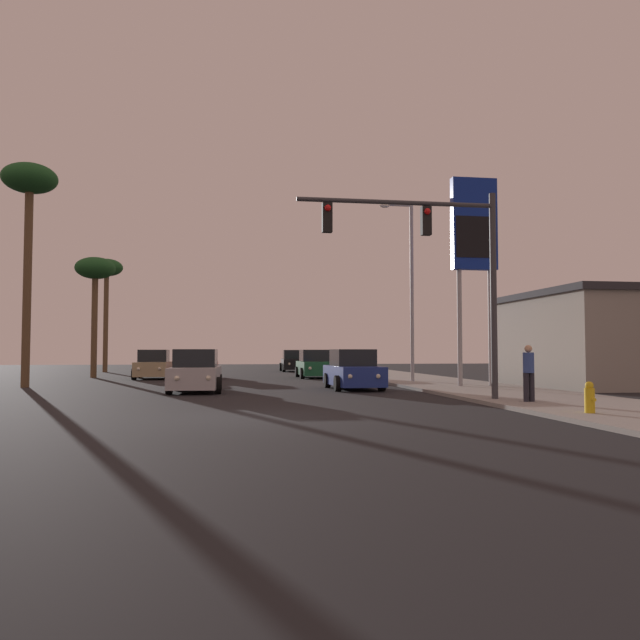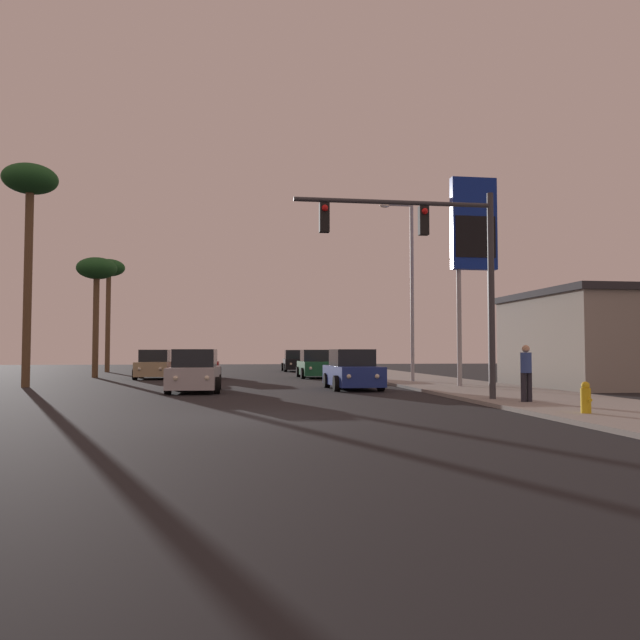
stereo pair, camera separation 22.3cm
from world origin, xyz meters
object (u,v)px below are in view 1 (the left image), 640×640
car_red (202,365)px  palm_tree_mid (95,274)px  fire_hydrant (590,398)px  gas_station_sign (474,235)px  car_green (315,365)px  palm_tree_near (29,193)px  car_silver (196,372)px  street_lamp (409,281)px  car_blue (353,371)px  car_tan (154,366)px  pedestrian_on_sidewalk (529,371)px  car_black (294,362)px  traffic_light_mast (440,253)px  palm_tree_far (107,274)px

car_red → palm_tree_mid: bearing=-19.4°
fire_hydrant → palm_tree_mid: (-16.64, 25.24, 5.81)m
gas_station_sign → car_green: bearing=114.9°
car_green → palm_tree_mid: bearing=-9.5°
palm_tree_near → palm_tree_mid: bearing=85.0°
car_silver → gas_station_sign: 13.17m
street_lamp → palm_tree_mid: size_ratio=1.23×
car_red → fire_hydrant: 25.12m
car_blue → car_green: same height
car_silver → gas_station_sign: gas_station_sign is taller
car_green → car_tan: 9.42m
palm_tree_near → pedestrian_on_sidewalk: bearing=-33.9°
gas_station_sign → fire_hydrant: bearing=-99.3°
car_blue → car_red: bearing=-61.0°
car_blue → car_silver: size_ratio=1.00×
car_black → gas_station_sign: gas_station_sign is taller
palm_tree_mid → traffic_light_mast: bearing=-54.9°
car_green → car_tan: bearing=-1.0°
car_silver → traffic_light_mast: bearing=142.0°
car_silver → car_blue: bearing=-171.8°
car_green → palm_tree_mid: size_ratio=0.59×
car_red → gas_station_sign: 17.60m
car_green → pedestrian_on_sidewalk: size_ratio=2.58×
car_silver → traffic_light_mast: (7.77, -6.60, 3.91)m
car_black → traffic_light_mast: 30.60m
car_blue → car_green: (-0.06, 11.26, 0.00)m
car_black → palm_tree_mid: size_ratio=0.59×
car_red → palm_tree_far: bearing=-58.2°
car_blue → car_green: 11.26m
gas_station_sign → pedestrian_on_sidewalk: bearing=-102.0°
car_silver → street_lamp: 12.28m
pedestrian_on_sidewalk → palm_tree_near: palm_tree_near is taller
car_silver → car_tan: 12.43m
car_black → street_lamp: 19.52m
car_silver → palm_tree_mid: (-6.74, 14.09, 5.54)m
palm_tree_near → car_red: bearing=46.3°
car_blue → street_lamp: street_lamp is taller
street_lamp → car_red: bearing=147.3°
traffic_light_mast → gas_station_sign: size_ratio=0.72×
traffic_light_mast → pedestrian_on_sidewalk: 4.46m
palm_tree_far → palm_tree_mid: (1.20, -10.00, -1.20)m
car_blue → traffic_light_mast: size_ratio=0.67×
car_black → car_silver: 24.57m
car_red → palm_tree_mid: 8.86m
palm_tree_mid → gas_station_sign: bearing=-36.5°
car_blue → fire_hydrant: car_blue is taller
palm_tree_far → palm_tree_mid: bearing=-83.2°
traffic_light_mast → pedestrian_on_sidewalk: traffic_light_mast is taller
fire_hydrant → car_green: bearing=98.6°
car_tan → palm_tree_mid: (-3.75, 2.02, 5.54)m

